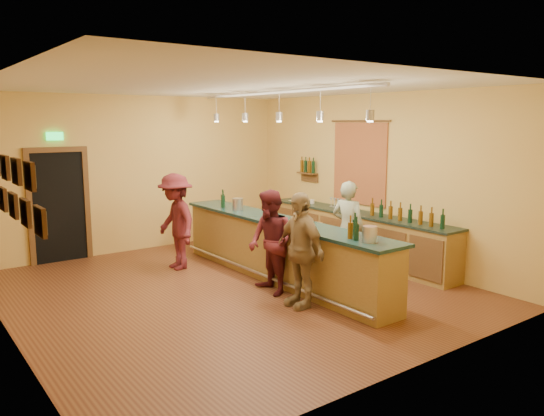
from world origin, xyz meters
TOP-DOWN VIEW (x-y plane):
  - floor at (0.00, 0.00)m, footprint 7.00×7.00m
  - ceiling at (0.00, 0.00)m, footprint 6.50×7.00m
  - wall_back at (0.00, 3.50)m, footprint 6.50×0.02m
  - wall_front at (0.00, -3.50)m, footprint 6.50×0.02m
  - wall_left at (-3.25, 0.00)m, footprint 0.02×7.00m
  - wall_right at (3.25, 0.00)m, footprint 0.02×7.00m
  - doorway at (-1.70, 3.47)m, footprint 1.15×0.09m
  - tapestry at (3.23, 0.40)m, footprint 0.03×1.40m
  - bottle_shelf at (3.17, 1.90)m, footprint 0.17×0.55m
  - picture_grid at (-3.21, -0.75)m, footprint 0.06×2.20m
  - back_counter at (2.97, 0.18)m, footprint 0.60×4.55m
  - tasting_bar at (0.94, -0.00)m, footprint 0.74×5.10m
  - pendant_track at (0.94, -0.00)m, footprint 0.11×4.60m
  - bartender at (2.05, -0.52)m, footprint 0.57×0.70m
  - customer_a at (0.39, -0.51)m, footprint 0.71×0.87m
  - customer_b at (0.39, -1.23)m, footprint 0.44×1.00m
  - customer_c at (-0.15, 1.67)m, footprint 0.68×1.15m
  - bar_stool at (2.44, 0.82)m, footprint 0.33×0.33m

SIDE VIEW (x-z plane):
  - floor at x=0.00m, z-range 0.00..0.00m
  - back_counter at x=2.97m, z-range -0.15..1.12m
  - bar_stool at x=2.44m, z-range 0.20..0.88m
  - tasting_bar at x=0.94m, z-range -0.08..1.30m
  - customer_a at x=0.39m, z-range 0.00..1.64m
  - bartender at x=2.05m, z-range 0.00..1.67m
  - customer_b at x=0.39m, z-range 0.00..1.68m
  - customer_c at x=-0.15m, z-range 0.00..1.75m
  - doorway at x=-1.70m, z-range -0.11..2.36m
  - wall_back at x=0.00m, z-range 0.00..3.20m
  - wall_front at x=0.00m, z-range 0.00..3.20m
  - wall_left at x=-3.25m, z-range 0.00..3.20m
  - wall_right at x=3.25m, z-range 0.00..3.20m
  - bottle_shelf at x=3.17m, z-range 1.39..1.94m
  - tapestry at x=3.23m, z-range 1.05..2.65m
  - picture_grid at x=-3.21m, z-range 1.60..2.30m
  - pendant_track at x=0.94m, z-range 2.73..3.24m
  - ceiling at x=0.00m, z-range 3.19..3.21m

